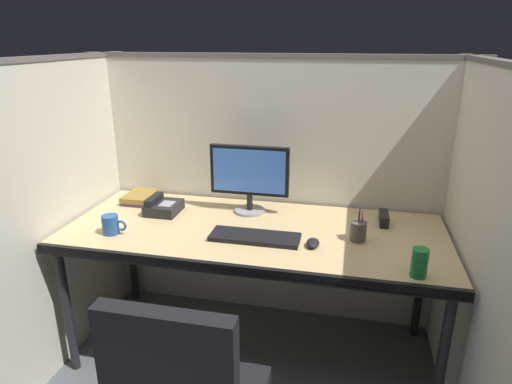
% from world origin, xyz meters
% --- Properties ---
extents(cubicle_partition_rear, '(2.21, 0.06, 1.57)m').
position_xyz_m(cubicle_partition_rear, '(0.00, 0.74, 0.79)').
color(cubicle_partition_rear, beige).
rests_on(cubicle_partition_rear, ground).
extents(cubicle_partition_left, '(0.06, 1.41, 1.57)m').
position_xyz_m(cubicle_partition_left, '(-0.99, 0.20, 0.79)').
color(cubicle_partition_left, beige).
rests_on(cubicle_partition_left, ground).
extents(cubicle_partition_right, '(0.06, 1.41, 1.57)m').
position_xyz_m(cubicle_partition_right, '(0.99, 0.20, 0.79)').
color(cubicle_partition_right, beige).
rests_on(cubicle_partition_right, ground).
extents(desk, '(1.90, 0.80, 0.74)m').
position_xyz_m(desk, '(0.00, 0.29, 0.69)').
color(desk, tan).
rests_on(desk, ground).
extents(monitor_center, '(0.43, 0.17, 0.37)m').
position_xyz_m(monitor_center, '(-0.07, 0.52, 0.96)').
color(monitor_center, gray).
rests_on(monitor_center, desk).
extents(keyboard_main, '(0.43, 0.15, 0.02)m').
position_xyz_m(keyboard_main, '(0.03, 0.18, 0.75)').
color(keyboard_main, black).
rests_on(keyboard_main, desk).
extents(computer_mouse, '(0.06, 0.10, 0.04)m').
position_xyz_m(computer_mouse, '(0.31, 0.17, 0.76)').
color(computer_mouse, black).
rests_on(computer_mouse, desk).
extents(red_stapler, '(0.04, 0.15, 0.06)m').
position_xyz_m(red_stapler, '(0.64, 0.51, 0.77)').
color(red_stapler, black).
rests_on(red_stapler, desk).
extents(desk_phone, '(0.17, 0.19, 0.09)m').
position_xyz_m(desk_phone, '(-0.54, 0.41, 0.77)').
color(desk_phone, black).
rests_on(desk_phone, desk).
extents(coffee_mug, '(0.13, 0.08, 0.09)m').
position_xyz_m(coffee_mug, '(-0.67, 0.09, 0.79)').
color(coffee_mug, '#264C8C').
rests_on(coffee_mug, desk).
extents(book_stack, '(0.15, 0.21, 0.05)m').
position_xyz_m(book_stack, '(-0.74, 0.54, 0.76)').
color(book_stack, '#4C3366').
rests_on(book_stack, desk).
extents(pen_cup, '(0.08, 0.08, 0.17)m').
position_xyz_m(pen_cup, '(0.51, 0.28, 0.79)').
color(pen_cup, '#4C4742').
rests_on(pen_cup, desk).
extents(soda_can, '(0.07, 0.07, 0.12)m').
position_xyz_m(soda_can, '(0.75, -0.01, 0.80)').
color(soda_can, '#197233').
rests_on(soda_can, desk).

